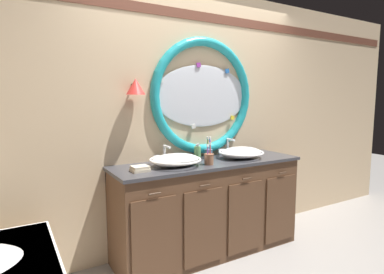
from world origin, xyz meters
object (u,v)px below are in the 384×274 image
object	(u,v)px
sink_basin_left	(175,160)
sink_basin_right	(241,152)
toothbrush_holder_left	(209,159)
folded_hand_towel	(140,169)
toothbrush_holder_right	(209,153)
soap_dispenser	(198,152)

from	to	relation	value
sink_basin_left	sink_basin_right	size ratio (longest dim) A/B	1.02
toothbrush_holder_left	sink_basin_left	bearing A→B (deg)	160.45
sink_basin_right	folded_hand_towel	xyz separation A→B (m)	(-1.10, -0.04, -0.03)
sink_basin_left	toothbrush_holder_right	world-z (taller)	toothbrush_holder_right
toothbrush_holder_left	toothbrush_holder_right	bearing A→B (deg)	57.17
sink_basin_left	toothbrush_holder_left	size ratio (longest dim) A/B	2.32
sink_basin_right	toothbrush_holder_left	bearing A→B (deg)	-167.24
sink_basin_right	soap_dispenser	distance (m)	0.45
soap_dispenser	sink_basin_left	bearing A→B (deg)	-154.38
sink_basin_left	toothbrush_holder_left	world-z (taller)	toothbrush_holder_left
sink_basin_right	toothbrush_holder_left	size ratio (longest dim) A/B	2.27
sink_basin_left	toothbrush_holder_right	distance (m)	0.48
sink_basin_right	soap_dispenser	bearing A→B (deg)	159.45
sink_basin_right	folded_hand_towel	world-z (taller)	sink_basin_right
sink_basin_right	toothbrush_holder_right	distance (m)	0.33
toothbrush_holder_left	folded_hand_towel	size ratio (longest dim) A/B	1.39
sink_basin_right	toothbrush_holder_right	xyz separation A→B (m)	(-0.29, 0.16, 0.00)
sink_basin_left	sink_basin_right	distance (m)	0.75
sink_basin_left	folded_hand_towel	world-z (taller)	sink_basin_left
toothbrush_holder_right	folded_hand_towel	xyz separation A→B (m)	(-0.81, -0.20, -0.04)
sink_basin_left	sink_basin_right	bearing A→B (deg)	0.00
sink_basin_right	folded_hand_towel	bearing A→B (deg)	-177.83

